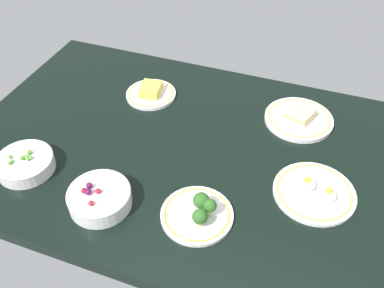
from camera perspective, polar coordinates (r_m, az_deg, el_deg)
name	(u,v)px	position (r cm, az deg, el deg)	size (l,w,h in cm)	color
dining_table	(192,153)	(130.44, 0.00, -1.28)	(143.82, 91.70, 4.00)	black
plate_broccoli	(198,213)	(110.22, 0.89, -9.39)	(19.33, 19.33, 7.12)	white
bowl_berries	(100,198)	(114.87, -12.54, -7.17)	(17.10, 17.10, 6.49)	white
bowl_peas	(25,163)	(130.64, -21.88, -2.45)	(16.74, 16.74, 5.52)	white
plate_cheese	(151,93)	(150.14, -5.65, 6.98)	(17.70, 17.70, 4.34)	white
plate_sandwich	(299,118)	(142.74, 14.43, 3.47)	(22.53, 22.53, 4.67)	white
plate_eggs	(315,192)	(120.67, 16.45, -6.27)	(22.81, 22.81, 4.70)	white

